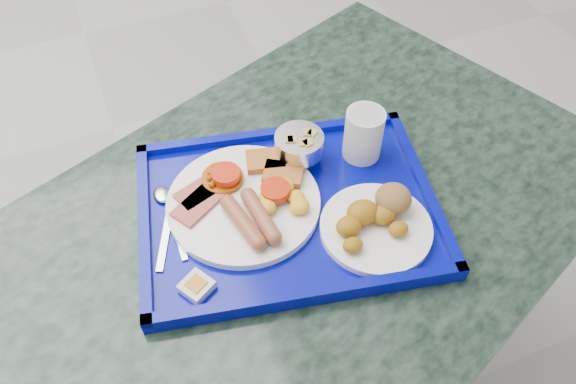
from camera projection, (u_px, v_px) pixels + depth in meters
The scene contains 9 objects.
table at pixel (305, 265), 1.11m from camera, with size 1.32×1.11×0.70m.
tray at pixel (288, 209), 0.96m from camera, with size 0.57×0.46×0.03m.
main_plate at pixel (247, 200), 0.95m from camera, with size 0.26×0.26×0.04m.
bread_plate at pixel (377, 220), 0.92m from camera, with size 0.18×0.18×0.06m.
fruit_bowl at pixel (299, 145), 1.00m from camera, with size 0.09×0.09×0.06m.
juice_cup at pixel (364, 133), 1.00m from camera, with size 0.07×0.07×0.10m.
spoon at pixel (166, 204), 0.96m from camera, with size 0.03×0.17×0.01m.
knife at pixel (167, 229), 0.93m from camera, with size 0.01×0.16×0.00m, color silver.
jam_packet at pixel (197, 286), 0.85m from camera, with size 0.06×0.06×0.02m.
Camera 1 is at (0.69, -1.68, 1.47)m, focal length 35.00 mm.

